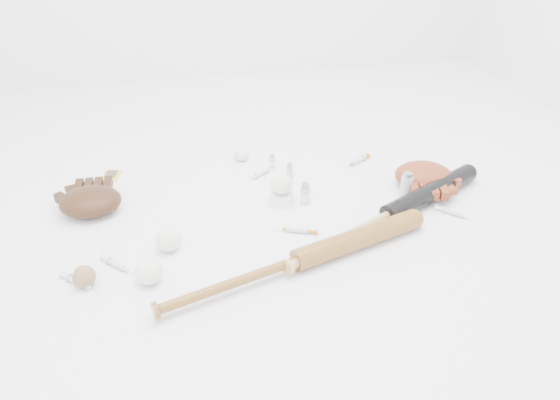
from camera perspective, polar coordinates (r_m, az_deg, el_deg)
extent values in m
plane|color=white|center=(1.93, 1.10, -1.46)|extent=(3.00, 3.00, 0.00)
cube|color=gold|center=(2.27, -17.22, 2.44)|extent=(0.08, 0.10, 0.00)
cube|color=white|center=(1.98, 0.15, 0.20)|extent=(0.10, 0.10, 0.04)
sphere|color=white|center=(1.95, 0.15, 1.72)|extent=(0.08, 0.08, 0.08)
sphere|color=white|center=(1.78, -11.59, -4.07)|extent=(0.08, 0.08, 0.08)
sphere|color=white|center=(2.28, -4.06, 4.92)|extent=(0.07, 0.07, 0.07)
sphere|color=white|center=(1.66, -13.55, -7.28)|extent=(0.08, 0.08, 0.08)
sphere|color=olive|center=(1.70, -19.79, -7.53)|extent=(0.07, 0.07, 0.07)
cylinder|color=#AAB4BB|center=(2.22, -0.85, 4.11)|extent=(0.02, 0.02, 0.06)
cylinder|color=#AAB4BB|center=(2.14, 1.02, 3.06)|extent=(0.02, 0.02, 0.06)
cylinder|color=#AAB4BB|center=(1.97, 2.67, 0.69)|extent=(0.03, 0.03, 0.08)
cylinder|color=#AAB4BB|center=(2.06, 13.08, 1.52)|extent=(0.04, 0.04, 0.10)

